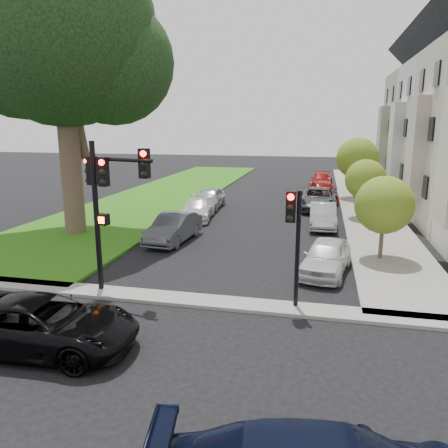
% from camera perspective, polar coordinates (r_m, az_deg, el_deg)
% --- Properties ---
extents(ground, '(140.00, 140.00, 0.00)m').
position_cam_1_polar(ground, '(12.88, -5.01, -13.66)').
color(ground, black).
rests_on(ground, ground).
extents(grass_strip, '(8.00, 44.00, 0.12)m').
position_cam_1_polar(grass_strip, '(37.58, -7.09, 4.12)').
color(grass_strip, '#265F10').
rests_on(grass_strip, ground).
extents(sidewalk_right, '(3.50, 44.00, 0.12)m').
position_cam_1_polar(sidewalk_right, '(35.56, 17.61, 3.11)').
color(sidewalk_right, slate).
rests_on(sidewalk_right, ground).
extents(sidewalk_cross, '(60.00, 1.00, 0.12)m').
position_cam_1_polar(sidewalk_cross, '(14.59, -2.62, -10.05)').
color(sidewalk_cross, slate).
rests_on(sidewalk_cross, ground).
extents(house_d, '(7.70, 7.55, 15.97)m').
position_cam_1_polar(house_d, '(42.41, 25.43, 13.32)').
color(house_d, gray).
rests_on(house_d, ground).
extents(eucalyptus, '(10.54, 9.57, 14.94)m').
position_cam_1_polar(eucalyptus, '(24.52, -20.73, 22.61)').
color(eucalyptus, '#3E2C22').
rests_on(eucalyptus, ground).
extents(small_tree_a, '(2.44, 2.44, 3.66)m').
position_cam_1_polar(small_tree_a, '(19.50, 20.19, 2.34)').
color(small_tree_a, '#3E2C22').
rests_on(small_tree_a, ground).
extents(small_tree_b, '(2.46, 2.46, 3.69)m').
position_cam_1_polar(small_tree_b, '(27.95, 18.01, 5.53)').
color(small_tree_b, '#3E2C22').
rests_on(small_tree_b, ground).
extents(small_tree_c, '(3.19, 3.19, 4.78)m').
position_cam_1_polar(small_tree_c, '(35.54, 17.01, 8.22)').
color(small_tree_c, '#3E2C22').
rests_on(small_tree_c, ground).
extents(traffic_signal_main, '(2.56, 0.75, 5.22)m').
position_cam_1_polar(traffic_signal_main, '(15.07, -15.09, 4.27)').
color(traffic_signal_main, black).
rests_on(traffic_signal_main, ground).
extents(traffic_signal_secondary, '(0.48, 0.38, 3.80)m').
position_cam_1_polar(traffic_signal_secondary, '(13.53, 9.14, -0.49)').
color(traffic_signal_secondary, black).
rests_on(traffic_signal_secondary, ground).
extents(car_cross_near, '(5.15, 2.61, 1.40)m').
position_cam_1_polar(car_cross_near, '(12.49, -22.75, -12.01)').
color(car_cross_near, black).
rests_on(car_cross_near, ground).
extents(car_parked_0, '(2.28, 4.20, 1.36)m').
position_cam_1_polar(car_parked_0, '(17.59, 13.20, -4.19)').
color(car_parked_0, silver).
rests_on(car_parked_0, ground).
extents(car_parked_1, '(1.52, 4.15, 1.36)m').
position_cam_1_polar(car_parked_1, '(25.38, 12.78, 1.07)').
color(car_parked_1, '#999BA0').
rests_on(car_parked_1, ground).
extents(car_parked_2, '(2.65, 5.42, 1.48)m').
position_cam_1_polar(car_parked_2, '(30.74, 12.22, 3.25)').
color(car_parked_2, '#3F4247').
rests_on(car_parked_2, ground).
extents(car_parked_3, '(2.48, 4.80, 1.56)m').
position_cam_1_polar(car_parked_3, '(34.01, 12.78, 4.20)').
color(car_parked_3, maroon).
rests_on(car_parked_3, ground).
extents(car_parked_4, '(2.15, 4.74, 1.34)m').
position_cam_1_polar(car_parked_4, '(41.50, 12.60, 5.59)').
color(car_parked_4, maroon).
rests_on(car_parked_4, ground).
extents(car_parked_5, '(1.85, 4.42, 1.42)m').
position_cam_1_polar(car_parked_5, '(21.85, -6.60, -0.51)').
color(car_parked_5, '#3F4247').
rests_on(car_parked_5, ground).
extents(car_parked_6, '(2.25, 4.57, 1.28)m').
position_cam_1_polar(car_parked_6, '(26.96, -3.44, 1.97)').
color(car_parked_6, silver).
rests_on(car_parked_6, ground).
extents(car_parked_7, '(1.87, 4.31, 1.45)m').
position_cam_1_polar(car_parked_7, '(30.43, -1.92, 3.41)').
color(car_parked_7, '#999BA0').
rests_on(car_parked_7, ground).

